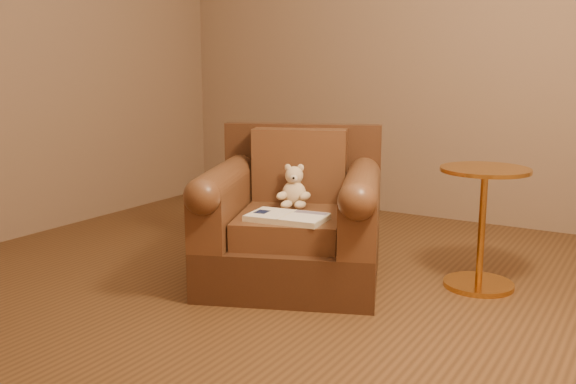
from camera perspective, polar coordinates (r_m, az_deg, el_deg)
The scene contains 5 objects.
floor at distance 3.22m, azimuth -1.36°, elevation -9.05°, with size 4.00×4.00×0.00m, color brown.
armchair at distance 3.36m, azimuth 0.49°, elevation -2.72°, with size 1.13×1.10×0.79m.
teddy_bear at distance 3.40m, azimuth 0.53°, elevation 0.16°, with size 0.17×0.19×0.23m.
guidebook at distance 3.10m, azimuth -0.08°, elevation -2.26°, with size 0.40×0.27×0.03m.
side_table at distance 3.37m, azimuth 16.86°, elevation -2.72°, with size 0.44×0.44×0.62m.
Camera 1 is at (1.62, -2.55, 1.12)m, focal length 40.00 mm.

